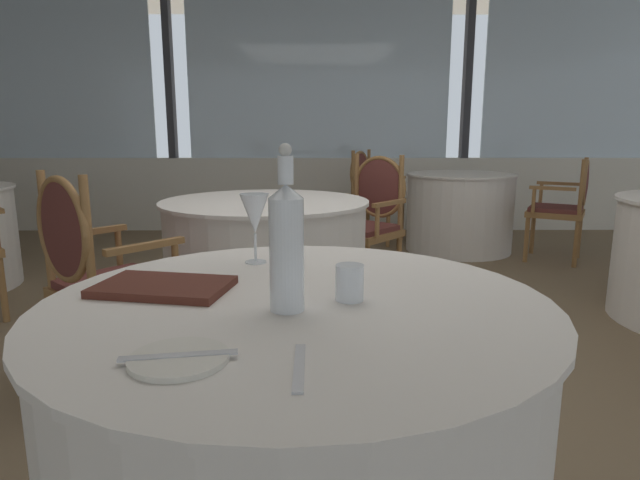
# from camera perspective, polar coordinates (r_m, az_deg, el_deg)

# --- Properties ---
(ground_plane) EXTENTS (14.00, 14.00, 0.00)m
(ground_plane) POSITION_cam_1_polar(r_m,az_deg,el_deg) (2.82, 0.15, -12.30)
(ground_plane) COLOR #756047
(window_wall_far) EXTENTS (10.77, 0.14, 2.88)m
(window_wall_far) POSITION_cam_1_polar(r_m,az_deg,el_deg) (6.25, -0.14, 11.59)
(window_wall_far) COLOR silver
(window_wall_far) RESTS_ON ground_plane
(foreground_table) EXTENTS (1.20, 1.20, 0.75)m
(foreground_table) POSITION_cam_1_polar(r_m,az_deg,el_deg) (1.42, -2.37, -21.03)
(foreground_table) COLOR white
(foreground_table) RESTS_ON ground_plane
(side_plate) EXTENTS (0.17, 0.17, 0.01)m
(side_plate) POSITION_cam_1_polar(r_m,az_deg,el_deg) (0.96, -14.99, -12.24)
(side_plate) COLOR silver
(side_plate) RESTS_ON foreground_table
(butter_knife) EXTENTS (0.20, 0.05, 0.00)m
(butter_knife) POSITION_cam_1_polar(r_m,az_deg,el_deg) (0.96, -15.01, -11.96)
(butter_knife) COLOR silver
(butter_knife) RESTS_ON foreground_table
(dinner_fork) EXTENTS (0.02, 0.18, 0.00)m
(dinner_fork) POSITION_cam_1_polar(r_m,az_deg,el_deg) (0.91, -2.26, -13.54)
(dinner_fork) COLOR silver
(dinner_fork) RESTS_ON foreground_table
(water_bottle) EXTENTS (0.08, 0.08, 0.37)m
(water_bottle) POSITION_cam_1_polar(r_m,az_deg,el_deg) (1.15, -3.64, -0.44)
(water_bottle) COLOR white
(water_bottle) RESTS_ON foreground_table
(wine_glass) EXTENTS (0.09, 0.09, 0.21)m
(wine_glass) POSITION_cam_1_polar(r_m,az_deg,el_deg) (1.58, -7.07, 2.72)
(wine_glass) COLOR white
(wine_glass) RESTS_ON foreground_table
(water_tumbler) EXTENTS (0.07, 0.07, 0.08)m
(water_tumbler) POSITION_cam_1_polar(r_m,az_deg,el_deg) (1.24, 3.21, -4.62)
(water_tumbler) COLOR white
(water_tumbler) RESTS_ON foreground_table
(menu_book) EXTENTS (0.35, 0.26, 0.02)m
(menu_book) POSITION_cam_1_polar(r_m,az_deg,el_deg) (1.38, -16.53, -4.86)
(menu_book) COLOR #512319
(menu_book) RESTS_ON foreground_table
(background_table_1) EXTENTS (1.04, 1.04, 0.75)m
(background_table_1) POSITION_cam_1_polar(r_m,az_deg,el_deg) (5.34, 14.81, 2.92)
(background_table_1) COLOR white
(background_table_1) RESTS_ON ground_plane
(dining_chair_1_0) EXTENTS (0.63, 0.65, 0.96)m
(dining_chair_1_0) POSITION_cam_1_polar(r_m,az_deg,el_deg) (5.62, 5.45, 5.51)
(dining_chair_1_0) COLOR olive
(dining_chair_1_0) RESTS_ON ground_plane
(dining_chair_1_1) EXTENTS (0.63, 0.65, 0.92)m
(dining_chair_1_1) POSITION_cam_1_polar(r_m,az_deg,el_deg) (5.17, 25.09, 3.79)
(dining_chair_1_1) COLOR olive
(dining_chair_1_1) RESTS_ON ground_plane
(background_table_3) EXTENTS (1.21, 1.21, 0.75)m
(background_table_3) POSITION_cam_1_polar(r_m,az_deg,el_deg) (3.16, -5.83, -2.49)
(background_table_3) COLOR white
(background_table_3) RESTS_ON ground_plane
(dining_chair_3_0) EXTENTS (0.66, 0.66, 0.98)m
(dining_chair_3_0) POSITION_cam_1_polar(r_m,az_deg,el_deg) (3.90, 5.34, 2.98)
(dining_chair_3_0) COLOR olive
(dining_chair_3_0) RESTS_ON ground_plane
(dining_chair_3_1) EXTENTS (0.66, 0.65, 0.98)m
(dining_chair_3_1) POSITION_cam_1_polar(r_m,az_deg,el_deg) (2.55, -23.23, -2.54)
(dining_chair_3_1) COLOR olive
(dining_chair_3_1) RESTS_ON ground_plane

